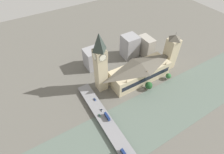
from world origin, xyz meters
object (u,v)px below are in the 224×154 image
Objects in this scene: clock_tower at (100,62)px; double_decker_bus_mid at (107,116)px; car_northbound_tail at (95,99)px; double_decker_bus_lead at (125,154)px; car_northbound_lead at (102,110)px; car_northbound_mid at (100,116)px; victoria_tower at (171,52)px; road_bridge at (115,135)px; parliament_hall at (140,71)px.

double_decker_bus_mid is (-47.36, 18.83, -36.77)m from clock_tower.
double_decker_bus_mid is 30.10m from car_northbound_tail.
clock_tower reaches higher than double_decker_bus_lead.
car_northbound_tail reaches higher than car_northbound_lead.
car_northbound_mid is (6.56, 6.15, -1.89)m from double_decker_bus_mid.
double_decker_bus_lead is at bearing 120.96° from victoria_tower.
clock_tower is at bearing -17.61° from road_bridge.
clock_tower reaches higher than road_bridge.
parliament_hall is 18.80× the size of car_northbound_lead.
car_northbound_mid is (-27.62, 131.14, -21.81)m from victoria_tower.
car_northbound_lead is at bearing -45.66° from car_northbound_mid.
victoria_tower is at bearing -80.06° from car_northbound_lead.
parliament_hall is at bearing -86.74° from car_northbound_tail.
victoria_tower is 12.98× the size of car_northbound_lead.
parliament_hall is 7.44× the size of double_decker_bus_lead.
parliament_hall is 111.14m from double_decker_bus_lead.
double_decker_bus_lead is (-78.86, 77.96, -7.46)m from parliament_hall.
parliament_hall reaches higher than car_northbound_tail.
victoria_tower reaches higher than parliament_hall.
clock_tower is 108.30m from victoria_tower.
parliament_hall is 8.09× the size of double_decker_bus_mid.
victoria_tower reaches higher than car_northbound_tail.
clock_tower is at bearing 75.86° from parliament_hall.
victoria_tower is 141.87m from road_bridge.
victoria_tower is 135.78m from car_northbound_mid.
car_northbound_tail is at bearing -0.39° from car_northbound_lead.
car_northbound_mid is at bearing 165.92° from car_northbound_tail.
double_decker_bus_mid is at bearing -178.20° from car_northbound_lead.
road_bridge is 23.28m from double_decker_bus_lead.
clock_tower is 7.98× the size of double_decker_bus_mid.
clock_tower is at bearing -15.41° from double_decker_bus_lead.
car_northbound_lead is (-21.98, 125.37, -21.90)m from victoria_tower.
double_decker_bus_mid reaches higher than car_northbound_lead.
double_decker_bus_lead is at bearing 175.18° from car_northbound_tail.
victoria_tower reaches higher than double_decker_bus_mid.
parliament_hall is 55.03m from victoria_tower.
victoria_tower is at bearing -74.71° from double_decker_bus_mid.
victoria_tower is at bearing -78.11° from car_northbound_mid.
parliament_hall is at bearing -70.43° from car_northbound_mid.
double_decker_bus_lead is at bearing 135.33° from parliament_hall.
double_decker_bus_mid is 2.62× the size of car_northbound_tail.
road_bridge is at bearing 162.39° from clock_tower.
clock_tower is 18.53× the size of car_northbound_lead.
car_northbound_lead is at bearing 151.35° from clock_tower.
double_decker_bus_mid is 9.19m from car_northbound_mid.
car_northbound_tail is at bearing -14.08° from car_northbound_mid.
victoria_tower is (-13.19, -106.16, -16.85)m from clock_tower.
parliament_hall is 21.23× the size of car_northbound_tail.
victoria_tower is at bearing -89.94° from parliament_hall.
car_northbound_lead is at bearing 1.80° from double_decker_bus_mid.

